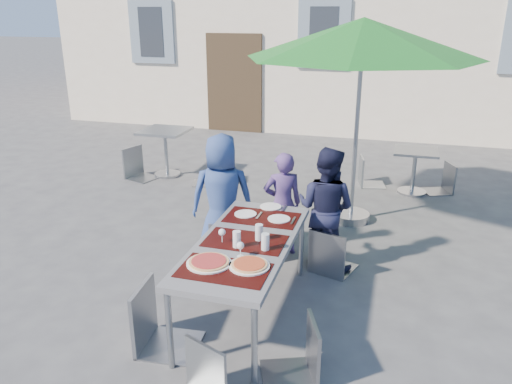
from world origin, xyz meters
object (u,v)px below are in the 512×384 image
(child_0, at_px, (222,197))
(bg_chair_r_0, at_px, (209,154))
(dining_table, at_px, (245,247))
(bg_chair_r_1, at_px, (446,161))
(chair_3, at_px, (153,280))
(chair_5, at_px, (195,346))
(cafe_table_1, at_px, (415,165))
(chair_2, at_px, (332,225))
(chair_0, at_px, (230,217))
(bg_chair_l_0, at_px, (136,144))
(cafe_table_0, at_px, (166,143))
(pizza_near_left, at_px, (209,262))
(child_1, at_px, (283,204))
(patio_umbrella, at_px, (363,39))
(chair_1, at_px, (263,214))
(bg_chair_l_1, at_px, (369,154))
(chair_4, at_px, (302,318))
(pizza_near_right, at_px, (249,265))
(child_2, at_px, (326,209))

(child_0, relative_size, bg_chair_r_0, 1.67)
(dining_table, relative_size, bg_chair_r_1, 2.15)
(chair_3, height_order, bg_chair_r_1, chair_3)
(chair_5, xyz_separation_m, cafe_table_1, (1.47, 5.05, -0.05))
(chair_3, relative_size, cafe_table_1, 1.53)
(chair_2, xyz_separation_m, chair_5, (-0.62, -2.19, -0.05))
(chair_5, xyz_separation_m, bg_chair_r_1, (1.93, 5.23, -0.01))
(chair_0, distance_m, bg_chair_l_0, 3.50)
(child_0, bearing_deg, cafe_table_0, -69.54)
(pizza_near_left, xyz_separation_m, bg_chair_r_1, (2.09, 4.54, -0.27))
(child_1, bearing_deg, patio_umbrella, -143.26)
(chair_1, relative_size, chair_5, 1.05)
(chair_0, height_order, cafe_table_0, chair_0)
(pizza_near_left, distance_m, bg_chair_l_1, 4.64)
(chair_2, bearing_deg, pizza_near_left, -117.53)
(chair_4, xyz_separation_m, cafe_table_1, (0.83, 4.55, -0.07))
(pizza_near_right, bearing_deg, chair_2, 72.49)
(pizza_near_left, xyz_separation_m, pizza_near_right, (0.32, 0.05, -0.00))
(chair_1, bearing_deg, dining_table, -82.36)
(dining_table, relative_size, child_2, 1.37)
(dining_table, height_order, cafe_table_0, cafe_table_0)
(chair_1, relative_size, bg_chair_r_1, 1.06)
(bg_chair_r_0, bearing_deg, pizza_near_right, -64.29)
(pizza_near_right, relative_size, cafe_table_1, 0.47)
(child_2, xyz_separation_m, chair_1, (-0.69, 0.01, -0.14))
(cafe_table_0, distance_m, bg_chair_r_1, 4.50)
(chair_0, xyz_separation_m, bg_chair_r_1, (2.40, 3.14, -0.06))
(bg_chair_l_1, bearing_deg, chair_2, -92.77)
(dining_table, distance_m, child_2, 1.27)
(chair_5, distance_m, bg_chair_r_1, 5.58)
(bg_chair_r_0, bearing_deg, child_1, -50.61)
(dining_table, distance_m, chair_2, 1.20)
(bg_chair_r_0, xyz_separation_m, bg_chair_r_1, (3.62, 0.64, 0.01))
(chair_4, xyz_separation_m, bg_chair_l_0, (-3.61, 4.04, 0.06))
(bg_chair_l_0, distance_m, cafe_table_1, 4.48)
(child_1, xyz_separation_m, bg_chair_r_0, (-1.70, 2.07, -0.11))
(chair_0, distance_m, bg_chair_r_1, 3.95)
(child_2, bearing_deg, chair_4, 110.10)
(chair_2, bearing_deg, chair_4, -89.35)
(bg_chair_l_0, bearing_deg, chair_4, -48.21)
(chair_0, height_order, bg_chair_l_1, chair_0)
(child_1, xyz_separation_m, cafe_table_0, (-2.56, 2.27, -0.04))
(chair_4, distance_m, bg_chair_r_1, 4.90)
(child_2, xyz_separation_m, chair_0, (-1.00, -0.24, -0.12))
(pizza_near_left, xyz_separation_m, patio_umbrella, (0.84, 3.01, 1.57))
(pizza_near_right, height_order, chair_5, chair_5)
(chair_3, bearing_deg, chair_0, 86.05)
(chair_2, height_order, patio_umbrella, patio_umbrella)
(child_1, bearing_deg, bg_chair_l_0, -58.02)
(child_0, relative_size, chair_3, 1.35)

